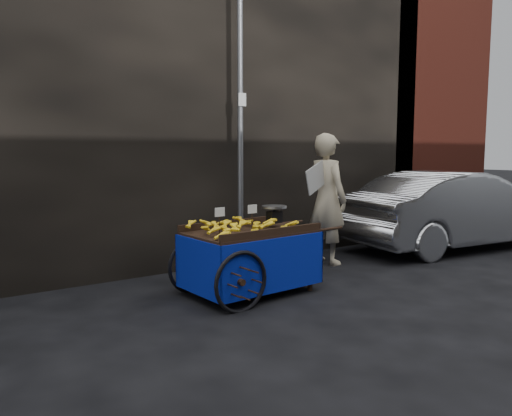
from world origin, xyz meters
TOP-DOWN VIEW (x-y plane):
  - ground at (0.00, 0.00)m, footprint 80.00×80.00m
  - building_wall at (0.39, 2.60)m, footprint 13.50×2.00m
  - street_pole at (0.30, 1.30)m, footprint 0.12×0.10m
  - banana_cart at (-0.36, 0.14)m, footprint 2.06×1.07m
  - vendor at (1.53, 0.82)m, footprint 0.86×0.74m
  - plastic_bag at (0.93, 0.61)m, footprint 0.27×0.22m
  - parked_car at (4.16, 0.41)m, footprint 4.22×1.96m

SIDE VIEW (x-z plane):
  - ground at x=0.00m, z-range 0.00..0.00m
  - plastic_bag at x=0.93m, z-range 0.00..0.24m
  - parked_car at x=4.16m, z-range 0.00..1.34m
  - banana_cart at x=-0.36m, z-range 0.13..1.22m
  - vendor at x=1.53m, z-range 0.00..1.95m
  - street_pole at x=0.30m, z-range 0.01..4.01m
  - building_wall at x=0.39m, z-range 0.00..5.00m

